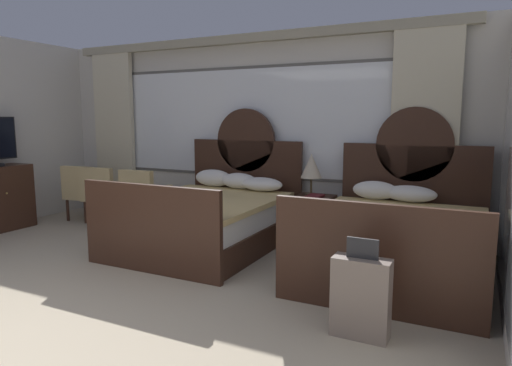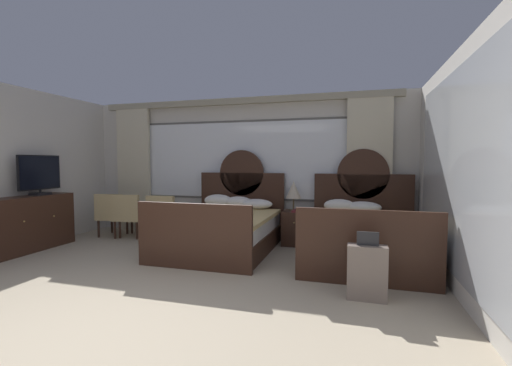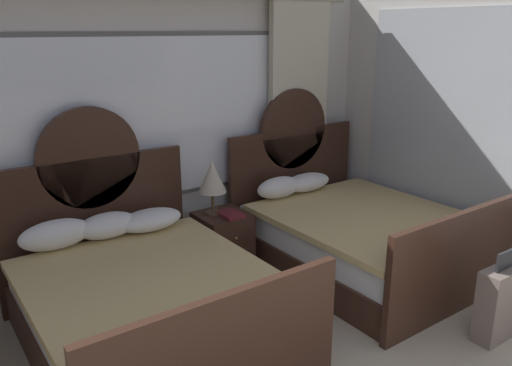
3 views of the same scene
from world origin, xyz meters
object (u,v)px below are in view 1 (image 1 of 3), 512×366
(nightstand_between_beds, at_px, (314,220))
(suitcase_on_floor, at_px, (361,297))
(bed_near_mirror, at_px, (396,239))
(armchair_by_window_right, at_px, (85,190))
(book_on_nightstand, at_px, (315,196))
(armchair_by_window_centre, at_px, (104,191))
(table_lamp_on_nightstand, at_px, (311,166))
(armchair_by_window_left, at_px, (144,195))
(bed_near_window, at_px, (209,217))

(nightstand_between_beds, xyz_separation_m, suitcase_on_floor, (1.10, -2.18, -0.00))
(bed_near_mirror, xyz_separation_m, armchair_by_window_right, (-4.67, 0.37, 0.12))
(book_on_nightstand, bearing_deg, nightstand_between_beds, 111.92)
(armchair_by_window_centre, height_order, suitcase_on_floor, armchair_by_window_centre)
(nightstand_between_beds, height_order, suitcase_on_floor, suitcase_on_floor)
(table_lamp_on_nightstand, height_order, armchair_by_window_centre, table_lamp_on_nightstand)
(nightstand_between_beds, bearing_deg, armchair_by_window_left, -172.68)
(armchair_by_window_left, relative_size, armchair_by_window_centre, 1.00)
(armchair_by_window_right, xyz_separation_m, suitcase_on_floor, (4.67, -1.87, -0.18))
(book_on_nightstand, bearing_deg, table_lamp_on_nightstand, 123.35)
(armchair_by_window_right, height_order, suitcase_on_floor, armchair_by_window_right)
(armchair_by_window_left, bearing_deg, suitcase_on_floor, -27.93)
(nightstand_between_beds, bearing_deg, bed_near_window, -148.81)
(table_lamp_on_nightstand, bearing_deg, bed_near_window, -145.00)
(bed_near_window, bearing_deg, suitcase_on_floor, -34.24)
(book_on_nightstand, relative_size, armchair_by_window_right, 0.31)
(bed_near_mirror, xyz_separation_m, book_on_nightstand, (-1.07, 0.59, 0.26))
(armchair_by_window_left, xyz_separation_m, armchair_by_window_right, (-1.14, 0.00, 0.00))
(bed_near_mirror, relative_size, nightstand_between_beds, 3.59)
(table_lamp_on_nightstand, height_order, armchair_by_window_right, table_lamp_on_nightstand)
(bed_near_mirror, relative_size, book_on_nightstand, 8.23)
(armchair_by_window_centre, relative_size, armchair_by_window_right, 1.00)
(bed_near_window, height_order, table_lamp_on_nightstand, bed_near_window)
(bed_near_mirror, xyz_separation_m, table_lamp_on_nightstand, (-1.17, 0.75, 0.61))
(nightstand_between_beds, distance_m, book_on_nightstand, 0.33)
(armchair_by_window_centre, relative_size, suitcase_on_floor, 1.16)
(table_lamp_on_nightstand, xyz_separation_m, armchair_by_window_right, (-3.50, -0.37, -0.49))
(table_lamp_on_nightstand, distance_m, armchair_by_window_centre, 3.19)
(book_on_nightstand, relative_size, armchair_by_window_left, 0.31)
(book_on_nightstand, bearing_deg, bed_near_mirror, -29.02)
(bed_near_mirror, distance_m, book_on_nightstand, 1.25)
(armchair_by_window_left, height_order, suitcase_on_floor, armchair_by_window_left)
(nightstand_between_beds, distance_m, suitcase_on_floor, 2.45)
(armchair_by_window_right, bearing_deg, nightstand_between_beds, 4.99)
(bed_near_window, height_order, suitcase_on_floor, bed_near_window)
(bed_near_mirror, distance_m, armchair_by_window_right, 4.69)
(bed_near_mirror, bearing_deg, armchair_by_window_left, 173.95)
(nightstand_between_beds, xyz_separation_m, armchair_by_window_centre, (-3.19, -0.31, 0.17))
(armchair_by_window_left, bearing_deg, bed_near_window, -15.42)
(bed_near_window, bearing_deg, armchair_by_window_centre, 170.10)
(armchair_by_window_centre, distance_m, suitcase_on_floor, 4.69)
(bed_near_mirror, xyz_separation_m, armchair_by_window_centre, (-4.30, 0.37, 0.12))
(table_lamp_on_nightstand, relative_size, armchair_by_window_left, 0.62)
(book_on_nightstand, distance_m, armchair_by_window_left, 2.48)
(armchair_by_window_centre, distance_m, armchair_by_window_right, 0.37)
(nightstand_between_beds, xyz_separation_m, armchair_by_window_left, (-2.43, -0.31, 0.17))
(book_on_nightstand, bearing_deg, armchair_by_window_centre, -176.11)
(bed_near_window, distance_m, table_lamp_on_nightstand, 1.41)
(suitcase_on_floor, bearing_deg, bed_near_window, 145.76)
(bed_near_window, xyz_separation_m, suitcase_on_floor, (2.22, -1.51, -0.06))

